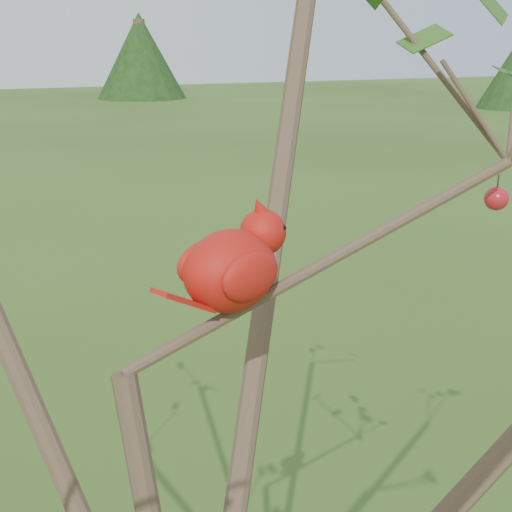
{
  "coord_description": "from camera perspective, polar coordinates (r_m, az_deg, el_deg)",
  "views": [
    {
      "loc": [
        -0.27,
        -0.76,
        2.38
      ],
      "look_at": [
        0.15,
        0.1,
        2.09
      ],
      "focal_mm": 50.0,
      "sensor_mm": 36.0,
      "label": 1
    }
  ],
  "objects": [
    {
      "name": "cardinal",
      "position": [
        0.97,
        -1.73,
        -0.73
      ],
      "size": [
        0.23,
        0.15,
        0.17
      ],
      "rotation": [
        0.0,
        0.0,
        0.35
      ],
      "color": "red",
      "rests_on": "ground"
    },
    {
      "name": "crabapple_tree",
      "position": [
        0.83,
        -3.84,
        -1.13
      ],
      "size": [
        2.35,
        2.05,
        2.95
      ],
      "color": "#453025",
      "rests_on": "ground"
    }
  ]
}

